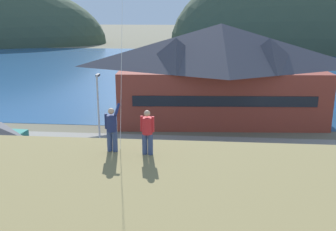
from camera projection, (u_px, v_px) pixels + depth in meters
The scene contains 15 objects.
ground_plane at pixel (132, 211), 24.27m from camera, with size 600.00×600.00×0.00m, color #66604C.
parking_lot_pad at pixel (144, 177), 29.05m from camera, with size 40.00×20.00×0.10m, color gray.
bay_water at pixel (182, 69), 81.85m from camera, with size 360.00×84.00×0.03m, color navy.
harbor_lodge at pixel (220, 69), 43.24m from camera, with size 24.21×13.33×10.83m.
wharf_dock at pixel (174, 93), 56.62m from camera, with size 3.20×10.76×0.70m.
moored_boat_wharfside at pixel (153, 88), 58.39m from camera, with size 2.20×6.06×2.16m.
parked_car_front_row_silver at pixel (113, 194), 24.27m from camera, with size 4.21×2.08×1.82m.
parked_car_mid_row_near at pixel (188, 163), 29.05m from camera, with size 4.36×2.38×1.82m.
parked_car_lone_by_shed at pixel (308, 158), 30.04m from camera, with size 4.24×2.13×1.82m.
parked_car_mid_row_far at pixel (72, 153), 31.16m from camera, with size 4.31×2.28×1.82m.
parked_car_front_row_red at pixel (294, 204), 22.95m from camera, with size 4.35×2.35×1.82m.
parked_car_back_row_right at pixel (194, 203), 23.08m from camera, with size 4.31×2.27×1.82m.
parking_light_pole at pixel (98, 107), 33.73m from camera, with size 0.24×0.78×6.80m.
person_kite_flyer at pixel (112, 128), 14.78m from camera, with size 0.55×0.64×1.86m.
person_companion at pixel (147, 131), 14.46m from camera, with size 0.55×0.40×1.74m.
Camera 1 is at (4.19, -21.47, 12.34)m, focal length 40.97 mm.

